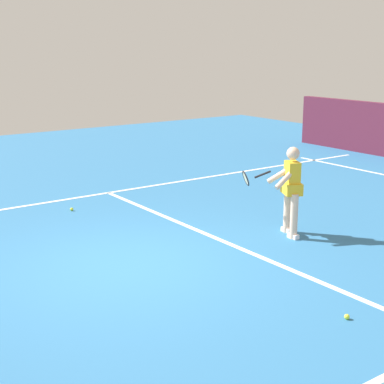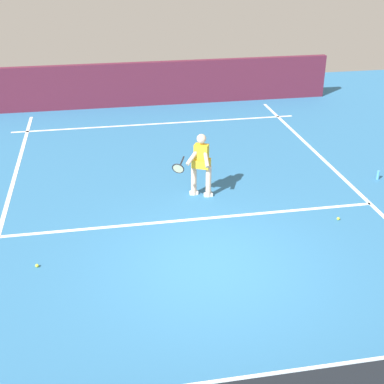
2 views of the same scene
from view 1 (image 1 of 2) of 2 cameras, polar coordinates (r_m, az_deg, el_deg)
The scene contains 6 objects.
ground_plane at distance 8.90m, azimuth -6.03°, elevation -7.05°, with size 28.42×28.42×0.00m, color teal.
service_line_marking at distance 9.85m, azimuth 3.20°, elevation -4.85°, with size 8.31×0.10×0.01m, color white.
sideline_right_marking at distance 12.52m, azimuth -15.51°, elevation -1.24°, with size 0.10×19.86×0.01m, color white.
tennis_player at distance 10.10m, azimuth 9.50°, elevation 0.42°, with size 1.04×0.82×1.55m.
tennis_ball_near at distance 11.90m, azimuth -11.63°, elevation -1.65°, with size 0.07×0.07×0.07m, color #D1E533.
tennis_ball_mid at distance 7.41m, azimuth 14.85°, elevation -11.66°, with size 0.07×0.07×0.07m, color #D1E533.
Camera 1 is at (-7.25, 4.05, 3.18)m, focal length 54.79 mm.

